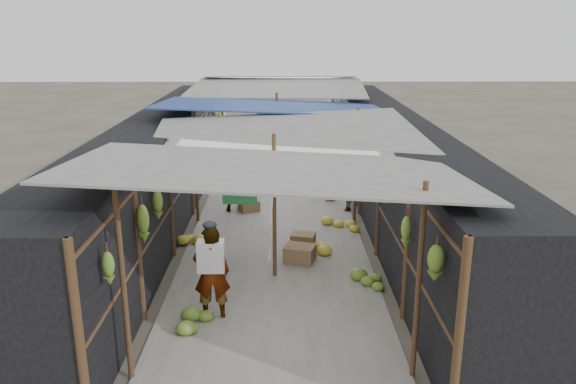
{
  "coord_description": "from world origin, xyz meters",
  "views": [
    {
      "loc": [
        0.13,
        -6.23,
        4.32
      ],
      "look_at": [
        0.25,
        4.13,
        1.25
      ],
      "focal_mm": 35.0,
      "sensor_mm": 36.0,
      "label": 1
    }
  ],
  "objects_px": {
    "crate_near": "(303,240)",
    "shopper_blue": "(240,180)",
    "vendor_seated": "(347,192)",
    "black_basin": "(338,184)",
    "vendor_elderly": "(212,273)"
  },
  "relations": [
    {
      "from": "black_basin",
      "to": "shopper_blue",
      "type": "distance_m",
      "value": 3.35
    },
    {
      "from": "crate_near",
      "to": "shopper_blue",
      "type": "distance_m",
      "value": 2.87
    },
    {
      "from": "crate_near",
      "to": "shopper_blue",
      "type": "bearing_deg",
      "value": 134.06
    },
    {
      "from": "shopper_blue",
      "to": "vendor_seated",
      "type": "bearing_deg",
      "value": -37.01
    },
    {
      "from": "crate_near",
      "to": "shopper_blue",
      "type": "xyz_separation_m",
      "value": [
        -1.45,
        2.4,
        0.61
      ]
    },
    {
      "from": "crate_near",
      "to": "vendor_seated",
      "type": "bearing_deg",
      "value": 76.13
    },
    {
      "from": "crate_near",
      "to": "black_basin",
      "type": "relative_size",
      "value": 0.72
    },
    {
      "from": "crate_near",
      "to": "vendor_elderly",
      "type": "height_order",
      "value": "vendor_elderly"
    },
    {
      "from": "black_basin",
      "to": "vendor_seated",
      "type": "bearing_deg",
      "value": -90.0
    },
    {
      "from": "black_basin",
      "to": "shopper_blue",
      "type": "xyz_separation_m",
      "value": [
        -2.59,
        -2.02,
        0.66
      ]
    },
    {
      "from": "vendor_elderly",
      "to": "vendor_seated",
      "type": "height_order",
      "value": "vendor_elderly"
    },
    {
      "from": "shopper_blue",
      "to": "vendor_seated",
      "type": "xyz_separation_m",
      "value": [
        2.59,
        -0.15,
        -0.27
      ]
    },
    {
      "from": "black_basin",
      "to": "vendor_elderly",
      "type": "distance_m",
      "value": 7.78
    },
    {
      "from": "crate_near",
      "to": "black_basin",
      "type": "xyz_separation_m",
      "value": [
        1.14,
        4.42,
        -0.04
      ]
    },
    {
      "from": "shopper_blue",
      "to": "black_basin",
      "type": "bearing_deg",
      "value": 4.22
    }
  ]
}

